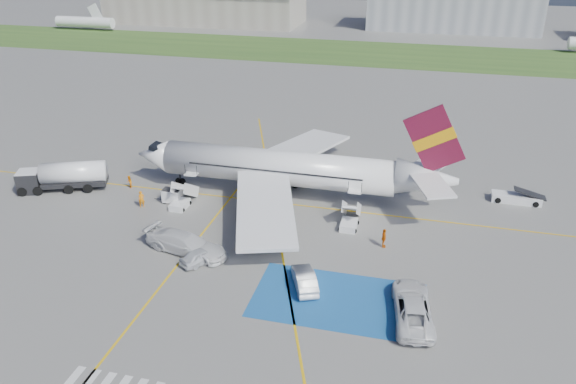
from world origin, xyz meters
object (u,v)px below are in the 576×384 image
object	(u,v)px
belt_loader	(517,198)
van_white_a	(413,304)
fuel_tanker	(63,179)
gpu_cart	(172,197)
car_silver_a	(201,256)
van_white_b	(186,241)
airliner	(291,169)
car_silver_b	(305,279)

from	to	relation	value
belt_loader	van_white_a	bearing A→B (deg)	-112.70
fuel_tanker	gpu_cart	xyz separation A→B (m)	(13.55, -0.07, -0.66)
car_silver_a	van_white_b	xyz separation A→B (m)	(-2.03, 1.30, 0.56)
belt_loader	van_white_b	distance (m)	36.53
airliner	van_white_b	xyz separation A→B (m)	(-6.60, -14.09, -2.14)
airliner	car_silver_b	bearing A→B (deg)	-72.24
airliner	van_white_b	bearing A→B (deg)	-115.09
fuel_tanker	gpu_cart	size ratio (longest dim) A/B	4.96
fuel_tanker	belt_loader	size ratio (longest dim) A/B	1.77
airliner	belt_loader	distance (m)	25.30
airliner	car_silver_b	size ratio (longest dim) A/B	7.74
fuel_tanker	gpu_cart	distance (m)	13.57
car_silver_b	car_silver_a	bearing A→B (deg)	-31.19
gpu_cart	car_silver_a	bearing A→B (deg)	-55.18
gpu_cart	belt_loader	xyz separation A→B (m)	(36.99, 9.57, -0.33)
gpu_cart	car_silver_a	xyz separation A→B (m)	(7.76, -10.61, -0.05)
gpu_cart	van_white_b	size ratio (longest dim) A/B	0.32
fuel_tanker	van_white_b	distance (m)	21.44
car_silver_b	belt_loader	bearing A→B (deg)	-154.55
airliner	van_white_a	bearing A→B (deg)	-52.18
belt_loader	van_white_a	size ratio (longest dim) A/B	0.92
airliner	fuel_tanker	world-z (taller)	airliner
car_silver_b	fuel_tanker	bearing A→B (deg)	-44.06
van_white_a	car_silver_b	bearing A→B (deg)	-18.95
airliner	van_white_a	distance (m)	23.67
fuel_tanker	car_silver_b	world-z (taller)	fuel_tanker
car_silver_a	gpu_cart	bearing A→B (deg)	-20.41
gpu_cart	airliner	bearing A→B (deg)	19.85
fuel_tanker	car_silver_a	xyz separation A→B (m)	(21.31, -10.67, -0.71)
fuel_tanker	car_silver_a	world-z (taller)	fuel_tanker
van_white_a	van_white_b	xyz separation A→B (m)	(-21.05, 4.52, 0.10)
gpu_cart	car_silver_b	world-z (taller)	gpu_cart
van_white_b	belt_loader	bearing A→B (deg)	-44.35
car_silver_b	van_white_b	xyz separation A→B (m)	(-12.00, 2.76, 0.47)
airliner	car_silver_a	size ratio (longest dim) A/B	9.06
airliner	gpu_cart	distance (m)	13.49
van_white_b	gpu_cart	bearing A→B (deg)	46.16
gpu_cart	fuel_tanker	bearing A→B (deg)	178.35
gpu_cart	van_white_b	xyz separation A→B (m)	(5.73, -9.31, 0.50)
gpu_cart	belt_loader	size ratio (longest dim) A/B	0.36
fuel_tanker	gpu_cart	bearing A→B (deg)	-21.90
airliner	fuel_tanker	bearing A→B (deg)	-169.66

